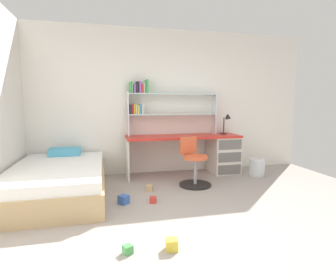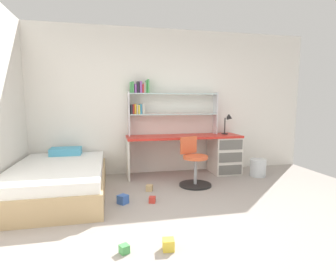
# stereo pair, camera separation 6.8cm
# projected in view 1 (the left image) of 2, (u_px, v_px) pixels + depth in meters

# --- Properties ---
(ground_plane) EXTENTS (5.82, 6.12, 0.02)m
(ground_plane) POSITION_uv_depth(u_px,v_px,m) (213.00, 232.00, 2.83)
(ground_plane) COLOR #9E938C
(room_shell) EXTENTS (5.82, 6.12, 2.69)m
(room_shell) POSITION_uv_depth(u_px,v_px,m) (90.00, 102.00, 3.58)
(room_shell) COLOR white
(room_shell) RESTS_ON ground_plane
(desk) EXTENTS (2.10, 0.59, 0.74)m
(desk) POSITION_uv_depth(u_px,v_px,m) (212.00, 151.00, 5.14)
(desk) COLOR red
(desk) RESTS_ON ground_plane
(bookshelf_hutch) EXTENTS (1.68, 0.22, 1.01)m
(bookshelf_hutch) POSITION_uv_depth(u_px,v_px,m) (159.00, 103.00, 4.96)
(bookshelf_hutch) COLOR silver
(bookshelf_hutch) RESTS_ON desk
(desk_lamp) EXTENTS (0.20, 0.17, 0.38)m
(desk_lamp) POSITION_uv_depth(u_px,v_px,m) (228.00, 121.00, 5.16)
(desk_lamp) COLOR black
(desk_lamp) RESTS_ON desk
(swivel_chair) EXTENTS (0.52, 0.52, 0.79)m
(swivel_chair) POSITION_uv_depth(u_px,v_px,m) (194.00, 167.00, 4.37)
(swivel_chair) COLOR black
(swivel_chair) RESTS_ON ground_plane
(bed_platform) EXTENTS (1.29, 2.07, 0.58)m
(bed_platform) POSITION_uv_depth(u_px,v_px,m) (59.00, 181.00, 3.87)
(bed_platform) COLOR tan
(bed_platform) RESTS_ON ground_plane
(waste_bin) EXTENTS (0.29, 0.29, 0.32)m
(waste_bin) POSITION_uv_depth(u_px,v_px,m) (257.00, 167.00, 4.96)
(waste_bin) COLOR silver
(waste_bin) RESTS_ON ground_plane
(toy_block_yellow_0) EXTENTS (0.11, 0.11, 0.10)m
(toy_block_yellow_0) POSITION_uv_depth(u_px,v_px,m) (172.00, 245.00, 2.46)
(toy_block_yellow_0) COLOR gold
(toy_block_yellow_0) RESTS_ON ground_plane
(toy_block_blue_1) EXTENTS (0.17, 0.17, 0.12)m
(toy_block_blue_1) POSITION_uv_depth(u_px,v_px,m) (124.00, 200.00, 3.59)
(toy_block_blue_1) COLOR #3860B7
(toy_block_blue_1) RESTS_ON ground_plane
(toy_block_natural_2) EXTENTS (0.12, 0.12, 0.09)m
(toy_block_natural_2) POSITION_uv_depth(u_px,v_px,m) (150.00, 188.00, 4.11)
(toy_block_natural_2) COLOR tan
(toy_block_natural_2) RESTS_ON ground_plane
(toy_block_red_3) EXTENTS (0.11, 0.11, 0.08)m
(toy_block_red_3) POSITION_uv_depth(u_px,v_px,m) (153.00, 200.00, 3.63)
(toy_block_red_3) COLOR red
(toy_block_red_3) RESTS_ON ground_plane
(toy_block_green_4) EXTENTS (0.10, 0.10, 0.08)m
(toy_block_green_4) POSITION_uv_depth(u_px,v_px,m) (128.00, 249.00, 2.41)
(toy_block_green_4) COLOR #479E51
(toy_block_green_4) RESTS_ON ground_plane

